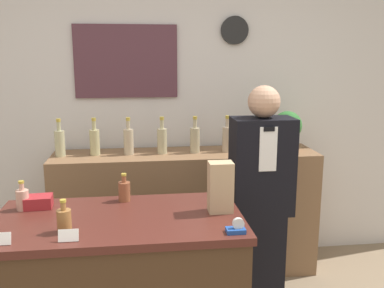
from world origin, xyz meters
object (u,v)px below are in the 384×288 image
(shopkeeper, at_px, (260,204))
(tape_dispenser, at_px, (237,228))
(potted_plant, at_px, (287,130))
(paper_bag, at_px, (220,187))

(shopkeeper, relative_size, tape_dispenser, 17.65)
(shopkeeper, bearing_deg, potted_plant, 58.00)
(potted_plant, relative_size, tape_dispenser, 3.61)
(paper_bag, xyz_separation_m, tape_dispenser, (0.02, -0.28, -0.11))
(potted_plant, bearing_deg, shopkeeper, -122.00)
(shopkeeper, xyz_separation_m, potted_plant, (0.38, 0.61, 0.39))
(shopkeeper, height_order, potted_plant, shopkeeper)
(shopkeeper, bearing_deg, paper_bag, -126.19)
(shopkeeper, distance_m, tape_dispenser, 0.89)
(potted_plant, bearing_deg, tape_dispenser, -117.55)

